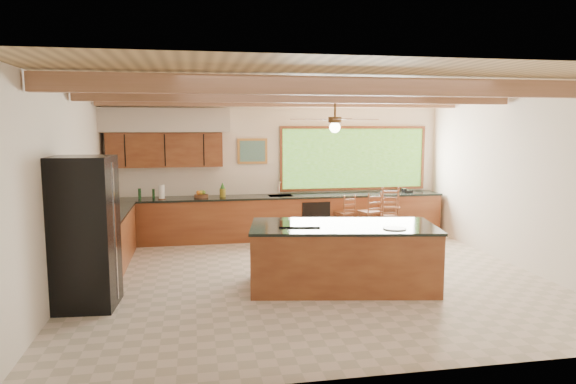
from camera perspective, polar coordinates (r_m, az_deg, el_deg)
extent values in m
plane|color=beige|center=(8.24, 2.59, -9.47)|extent=(7.20, 7.20, 0.00)
cube|color=white|center=(11.11, -1.15, 2.79)|extent=(7.20, 0.04, 3.00)
cube|color=white|center=(4.86, 11.38, -3.27)|extent=(7.20, 0.04, 3.00)
cube|color=white|center=(7.94, -23.57, 0.35)|extent=(0.04, 6.50, 3.00)
cube|color=white|center=(9.42, 24.50, 1.31)|extent=(0.04, 6.50, 3.00)
cube|color=tan|center=(7.91, 2.71, 11.82)|extent=(7.20, 6.50, 0.04)
cube|color=#99654C|center=(6.35, 6.06, 11.62)|extent=(7.10, 0.15, 0.22)
cube|color=#99654C|center=(8.38, 1.92, 10.61)|extent=(7.10, 0.15, 0.22)
cube|color=#99654C|center=(10.15, -0.29, 10.05)|extent=(7.10, 0.15, 0.22)
cube|color=brown|center=(10.76, -13.47, 4.58)|extent=(2.30, 0.35, 0.70)
cube|color=beige|center=(10.68, -13.59, 7.78)|extent=(2.60, 0.50, 0.48)
cylinder|color=#FFEABF|center=(10.74, -17.30, 6.42)|extent=(0.10, 0.10, 0.01)
cylinder|color=#FFEABF|center=(10.67, -9.77, 6.64)|extent=(0.10, 0.10, 0.01)
cube|color=#79BF44|center=(11.47, 7.30, 3.73)|extent=(3.20, 0.04, 1.30)
cube|color=#BA7C39|center=(10.98, -3.97, 4.55)|extent=(0.64, 0.03, 0.54)
cube|color=#467E5F|center=(10.96, -3.96, 4.55)|extent=(0.54, 0.01, 0.44)
cube|color=brown|center=(10.91, -0.85, -2.90)|extent=(7.00, 0.65, 0.88)
cube|color=black|center=(10.84, -0.85, -0.51)|extent=(7.04, 0.69, 0.04)
cube|color=brown|center=(9.35, -19.34, -5.06)|extent=(0.65, 2.35, 0.88)
cube|color=black|center=(9.27, -19.46, -2.28)|extent=(0.69, 2.39, 0.04)
cube|color=black|center=(10.74, 3.14, -3.19)|extent=(0.60, 0.02, 0.78)
cube|color=silver|center=(10.84, -0.85, -0.48)|extent=(0.50, 0.38, 0.03)
cylinder|color=silver|center=(11.01, -1.03, 0.51)|extent=(0.03, 0.03, 0.30)
cylinder|color=silver|center=(10.90, -0.94, 1.12)|extent=(0.03, 0.20, 0.03)
cylinder|color=white|center=(10.60, -13.86, 0.00)|extent=(0.12, 0.12, 0.29)
cylinder|color=#1B441E|center=(10.78, -16.16, -0.18)|extent=(0.06, 0.06, 0.21)
cylinder|color=#1B441E|center=(10.87, -14.72, -0.15)|extent=(0.05, 0.05, 0.18)
cube|color=black|center=(11.62, 13.09, 0.16)|extent=(0.23, 0.19, 0.09)
cube|color=brown|center=(7.70, 6.07, -7.23)|extent=(2.83, 1.67, 0.90)
cube|color=black|center=(7.60, 6.12, -3.80)|extent=(2.87, 1.71, 0.04)
cube|color=black|center=(7.54, 1.24, -3.60)|extent=(0.66, 0.57, 0.02)
cylinder|color=white|center=(7.41, 11.76, -3.97)|extent=(0.33, 0.33, 0.02)
cube|color=black|center=(7.22, -21.73, -4.23)|extent=(0.83, 0.81, 2.00)
cube|color=silver|center=(7.15, -18.67, -4.20)|extent=(0.02, 0.06, 1.84)
cube|color=brown|center=(10.73, 6.33, -2.32)|extent=(0.45, 0.45, 0.04)
cylinder|color=brown|center=(10.62, 5.81, -4.08)|extent=(0.03, 0.03, 0.57)
cylinder|color=brown|center=(10.70, 7.23, -4.02)|extent=(0.03, 0.03, 0.57)
cylinder|color=brown|center=(10.88, 5.40, -3.80)|extent=(0.03, 0.03, 0.57)
cylinder|color=brown|center=(10.96, 6.79, -3.74)|extent=(0.03, 0.03, 0.57)
cube|color=brown|center=(11.04, 11.21, -1.65)|extent=(0.50, 0.50, 0.04)
cylinder|color=brown|center=(10.90, 10.69, -3.63)|extent=(0.04, 0.04, 0.66)
cylinder|color=brown|center=(11.01, 12.25, -3.56)|extent=(0.04, 0.04, 0.66)
cylinder|color=brown|center=(11.19, 10.10, -3.33)|extent=(0.04, 0.04, 0.66)
cylinder|color=brown|center=(11.30, 11.62, -3.26)|extent=(0.04, 0.04, 0.66)
cube|color=brown|center=(10.64, 9.06, -2.18)|extent=(0.46, 0.46, 0.04)
cylinder|color=brown|center=(10.51, 8.52, -4.11)|extent=(0.04, 0.04, 0.62)
cylinder|color=brown|center=(10.61, 10.05, -4.03)|extent=(0.04, 0.04, 0.62)
cylinder|color=brown|center=(10.79, 8.01, -3.80)|extent=(0.04, 0.04, 0.62)
cylinder|color=brown|center=(10.89, 9.50, -3.73)|extent=(0.04, 0.04, 0.62)
cube|color=brown|center=(10.65, 10.95, -2.58)|extent=(0.36, 0.36, 0.04)
cylinder|color=brown|center=(10.53, 10.49, -4.31)|extent=(0.03, 0.03, 0.55)
cylinder|color=brown|center=(10.63, 11.84, -4.23)|extent=(0.03, 0.03, 0.55)
cylinder|color=brown|center=(10.78, 9.99, -4.03)|extent=(0.03, 0.03, 0.55)
cylinder|color=brown|center=(10.87, 11.31, -3.96)|extent=(0.03, 0.03, 0.55)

